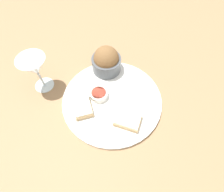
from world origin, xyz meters
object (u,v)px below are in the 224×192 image
object	(u,v)px
cheese_toast_near	(128,120)
wine_glass	(35,68)
salad_bowl	(106,61)
sauce_ramekin	(99,94)
cheese_toast_far	(82,106)

from	to	relation	value
cheese_toast_near	wine_glass	distance (m)	0.35
salad_bowl	wine_glass	xyz separation A→B (m)	(-0.14, -0.20, 0.04)
sauce_ramekin	wine_glass	bearing A→B (deg)	-157.78
cheese_toast_near	wine_glass	size ratio (longest dim) A/B	0.69
salad_bowl	cheese_toast_near	world-z (taller)	salad_bowl
sauce_ramekin	cheese_toast_far	xyz separation A→B (m)	(-0.01, -0.07, -0.00)
cheese_toast_far	wine_glass	size ratio (longest dim) A/B	0.72
salad_bowl	cheese_toast_far	bearing A→B (deg)	-76.63
sauce_ramekin	cheese_toast_near	size ratio (longest dim) A/B	0.64
cheese_toast_near	salad_bowl	bearing A→B (deg)	145.35
wine_glass	salad_bowl	bearing A→B (deg)	54.03
cheese_toast_near	sauce_ramekin	bearing A→B (deg)	172.61
salad_bowl	cheese_toast_near	size ratio (longest dim) A/B	1.13
cheese_toast_near	wine_glass	world-z (taller)	wine_glass
sauce_ramekin	cheese_toast_near	world-z (taller)	same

